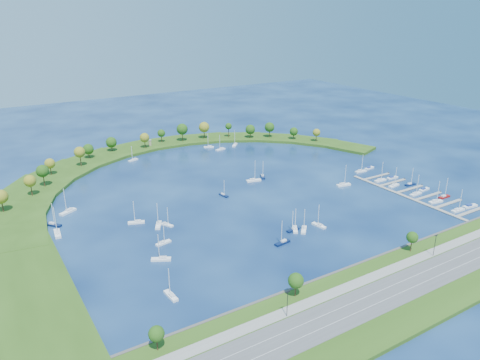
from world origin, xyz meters
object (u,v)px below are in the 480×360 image
moored_boat_0 (167,224)px  moored_boat_15 (163,242)px  moored_boat_11 (209,147)px  dock_system (414,194)px  docked_boat_9 (392,178)px  docked_boat_8 (380,180)px  moored_boat_6 (343,184)px  moored_boat_18 (68,211)px  harbor_tower (150,143)px  moored_boat_14 (293,229)px  moored_boat_16 (319,225)px  docked_boat_2 (436,201)px  moored_boat_4 (304,229)px  moored_boat_5 (136,222)px  moored_boat_7 (221,149)px  moored_boat_9 (263,176)px  moored_boat_12 (171,295)px  docked_boat_0 (458,210)px  moored_boat_17 (295,229)px  docked_boat_4 (416,193)px  docked_boat_1 (470,206)px  moored_boat_21 (57,233)px  moored_boat_19 (133,160)px  moored_boat_13 (235,145)px  docked_boat_11 (369,168)px  moored_boat_8 (53,224)px  moored_boat_10 (161,258)px  moored_boat_1 (254,180)px  docked_boat_10 (361,171)px  moored_boat_3 (282,242)px  docked_boat_6 (394,185)px  docked_boat_5 (424,189)px  moored_boat_2 (224,195)px  docked_boat_3 (444,196)px  docked_boat_7 (410,184)px

moored_boat_0 → moored_boat_15: (-9.38, -16.98, 0.03)m
moored_boat_11 → moored_boat_15: (-93.61, -129.87, -0.01)m
dock_system → docked_boat_9: docked_boat_9 is taller
docked_boat_8 → moored_boat_6: bearing=166.0°
moored_boat_18 → harbor_tower: bearing=-161.1°
docked_boat_8 → moored_boat_14: bearing=-163.7°
dock_system → moored_boat_16: size_ratio=6.96×
docked_boat_2 → moored_boat_4: bearing=-178.7°
harbor_tower → docked_boat_9: size_ratio=0.54×
moored_boat_4 → moored_boat_5: size_ratio=0.97×
moored_boat_7 → moored_boat_9: bearing=71.8°
moored_boat_12 → docked_boat_0: (164.50, -8.78, 0.02)m
moored_boat_17 → docked_boat_4: bearing=-56.7°
docked_boat_1 → moored_boat_21: bearing=163.6°
moored_boat_7 → moored_boat_19: bearing=-20.2°
moored_boat_13 → docked_boat_4: bearing=57.5°
moored_boat_15 → docked_boat_4: docked_boat_4 is taller
moored_boat_13 → docked_boat_0: 177.35m
moored_boat_6 → docked_boat_2: size_ratio=1.06×
moored_boat_12 → moored_boat_19: (44.98, 169.93, -0.02)m
moored_boat_18 → docked_boat_11: bearing=140.6°
dock_system → docked_boat_9: bearing=67.3°
moored_boat_9 → docked_boat_1: moored_boat_9 is taller
moored_boat_8 → moored_boat_10: (33.14, -60.55, 0.01)m
moored_boat_1 → docked_boat_10: (71.22, -23.13, -0.05)m
moored_boat_3 → docked_boat_6: bearing=-174.6°
moored_boat_14 → docked_boat_5: (100.91, 1.16, -0.26)m
moored_boat_11 → docked_boat_5: bearing=145.7°
harbor_tower → docked_boat_11: (109.21, -127.59, -3.72)m
moored_boat_2 → moored_boat_18: (-83.04, 23.53, 0.12)m
harbor_tower → moored_boat_21: moored_boat_21 is taller
moored_boat_1 → docked_boat_3: (79.32, -81.11, -0.06)m
moored_boat_8 → moored_boat_16: 134.20m
docked_boat_0 → moored_boat_8: bearing=156.5°
moored_boat_0 → docked_boat_11: moored_boat_0 is taller
docked_boat_1 → moored_boat_6: bearing=127.1°
dock_system → docked_boat_2: size_ratio=6.36×
moored_boat_13 → docked_boat_1: size_ratio=1.40×
moored_boat_0 → docked_boat_8: bearing=59.5°
harbor_tower → docked_boat_0: bearing=-64.5°
moored_boat_17 → moored_boat_21: bearing=94.4°
harbor_tower → moored_boat_3: bearing=-91.9°
docked_boat_7 → docked_boat_8: bearing=130.7°
moored_boat_2 → docked_boat_0: (97.28, -85.75, 0.07)m
moored_boat_10 → docked_boat_1: 171.39m
docked_boat_10 → moored_boat_8: bearing=179.4°
moored_boat_14 → docked_boat_8: 94.12m
moored_boat_17 → docked_boat_8: size_ratio=0.89×
moored_boat_8 → moored_boat_19: (70.66, 82.03, -0.03)m
docked_boat_7 → docked_boat_4: bearing=-125.3°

